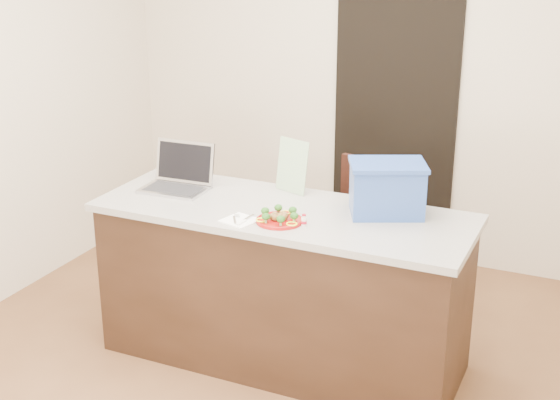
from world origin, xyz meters
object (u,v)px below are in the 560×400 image
at_px(napkin, 240,220).
at_px(laptop, 179,176).
at_px(plate, 280,220).
at_px(yogurt_bottle, 304,221).
at_px(chair, 365,230).
at_px(island, 283,286).
at_px(blue_box, 387,188).

relative_size(napkin, laptop, 0.43).
xyz_separation_m(plate, napkin, (-0.19, -0.07, -0.01)).
relative_size(yogurt_bottle, laptop, 0.16).
bearing_deg(napkin, chair, 69.72).
bearing_deg(island, yogurt_bottle, -41.53).
height_order(plate, napkin, plate).
relative_size(island, laptop, 5.40).
height_order(yogurt_bottle, chair, chair).
bearing_deg(laptop, island, -9.28).
xyz_separation_m(plate, blue_box, (0.46, 0.34, 0.13)).
relative_size(plate, laptop, 0.64).
bearing_deg(yogurt_bottle, napkin, -166.91).
bearing_deg(laptop, napkin, -33.08).
xyz_separation_m(island, napkin, (-0.13, -0.25, 0.46)).
relative_size(plate, napkin, 1.50).
distance_m(island, napkin, 0.54).
height_order(napkin, blue_box, blue_box).
relative_size(napkin, blue_box, 0.34).
distance_m(blue_box, chair, 0.81).
bearing_deg(plate, chair, 79.47).
distance_m(laptop, blue_box, 1.23).
bearing_deg(yogurt_bottle, chair, 87.85).
relative_size(laptop, chair, 0.38).
bearing_deg(yogurt_bottle, blue_box, 45.95).
bearing_deg(chair, plate, -85.82).
height_order(island, plate, plate).
distance_m(napkin, blue_box, 0.79).
xyz_separation_m(napkin, chair, (0.36, 0.98, -0.36)).
height_order(napkin, laptop, laptop).
distance_m(plate, napkin, 0.21).
height_order(island, blue_box, blue_box).
height_order(island, napkin, napkin).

